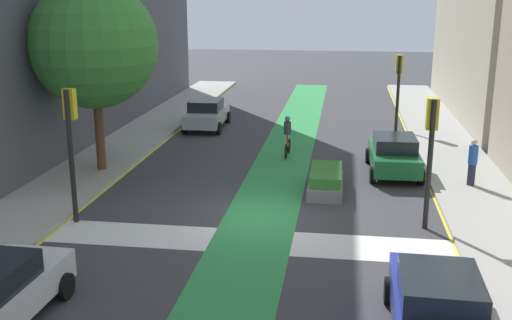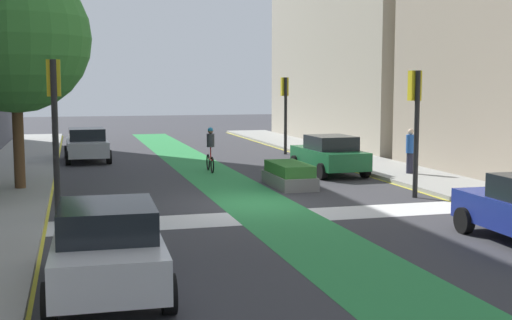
{
  "view_description": "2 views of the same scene",
  "coord_description": "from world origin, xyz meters",
  "px_view_note": "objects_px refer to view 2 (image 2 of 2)",
  "views": [
    {
      "loc": [
        2.66,
        -18.62,
        7.07
      ],
      "look_at": [
        -0.37,
        2.34,
        1.29
      ],
      "focal_mm": 43.15,
      "sensor_mm": 36.0,
      "label": 1
    },
    {
      "loc": [
        -5.2,
        -19.19,
        3.58
      ],
      "look_at": [
        0.7,
        2.29,
        1.08
      ],
      "focal_mm": 46.79,
      "sensor_mm": 36.0,
      "label": 2
    }
  ],
  "objects_px": {
    "traffic_signal_near_left": "(55,109)",
    "street_tree_near": "(14,38)",
    "traffic_signal_near_right": "(415,109)",
    "car_silver_left_far": "(87,144)",
    "car_white_left_near": "(107,246)",
    "cyclist_in_lane": "(210,149)",
    "median_planter": "(289,175)",
    "traffic_signal_far_right": "(285,100)",
    "pedestrian_sidewalk_right_a": "(410,151)",
    "car_green_right_far": "(329,154)"
  },
  "relations": [
    {
      "from": "traffic_signal_near_right",
      "to": "car_green_right_far",
      "type": "xyz_separation_m",
      "value": [
        -0.57,
        5.89,
        -2.04
      ]
    },
    {
      "from": "traffic_signal_near_left",
      "to": "median_planter",
      "type": "relative_size",
      "value": 1.5
    },
    {
      "from": "pedestrian_sidewalk_right_a",
      "to": "traffic_signal_near_right",
      "type": "bearing_deg",
      "value": -116.99
    },
    {
      "from": "car_white_left_near",
      "to": "cyclist_in_lane",
      "type": "distance_m",
      "value": 16.16
    },
    {
      "from": "car_green_right_far",
      "to": "pedestrian_sidewalk_right_a",
      "type": "height_order",
      "value": "pedestrian_sidewalk_right_a"
    },
    {
      "from": "car_silver_left_far",
      "to": "street_tree_near",
      "type": "height_order",
      "value": "street_tree_near"
    },
    {
      "from": "car_silver_left_far",
      "to": "median_planter",
      "type": "xyz_separation_m",
      "value": [
        6.73,
        -10.11,
        -0.4
      ]
    },
    {
      "from": "traffic_signal_near_right",
      "to": "cyclist_in_lane",
      "type": "height_order",
      "value": "traffic_signal_near_right"
    },
    {
      "from": "car_silver_left_far",
      "to": "traffic_signal_near_left",
      "type": "bearing_deg",
      "value": -94.2
    },
    {
      "from": "traffic_signal_far_right",
      "to": "car_green_right_far",
      "type": "distance_m",
      "value": 8.29
    },
    {
      "from": "pedestrian_sidewalk_right_a",
      "to": "traffic_signal_far_right",
      "type": "bearing_deg",
      "value": 101.86
    },
    {
      "from": "car_white_left_near",
      "to": "pedestrian_sidewalk_right_a",
      "type": "bearing_deg",
      "value": 44.02
    },
    {
      "from": "traffic_signal_near_left",
      "to": "traffic_signal_far_right",
      "type": "relative_size",
      "value": 1.07
    },
    {
      "from": "traffic_signal_near_left",
      "to": "pedestrian_sidewalk_right_a",
      "type": "relative_size",
      "value": 2.43
    },
    {
      "from": "traffic_signal_near_left",
      "to": "street_tree_near",
      "type": "xyz_separation_m",
      "value": [
        -1.32,
        5.36,
        2.15
      ]
    },
    {
      "from": "traffic_signal_near_left",
      "to": "pedestrian_sidewalk_right_a",
      "type": "bearing_deg",
      "value": 21.8
    },
    {
      "from": "traffic_signal_far_right",
      "to": "car_white_left_near",
      "type": "height_order",
      "value": "traffic_signal_far_right"
    },
    {
      "from": "traffic_signal_near_right",
      "to": "traffic_signal_near_left",
      "type": "relative_size",
      "value": 0.95
    },
    {
      "from": "median_planter",
      "to": "traffic_signal_near_left",
      "type": "bearing_deg",
      "value": -152.05
    },
    {
      "from": "traffic_signal_near_right",
      "to": "car_white_left_near",
      "type": "bearing_deg",
      "value": -143.09
    },
    {
      "from": "median_planter",
      "to": "traffic_signal_near_right",
      "type": "bearing_deg",
      "value": -44.45
    },
    {
      "from": "car_silver_left_far",
      "to": "car_green_right_far",
      "type": "bearing_deg",
      "value": -38.13
    },
    {
      "from": "cyclist_in_lane",
      "to": "median_planter",
      "type": "bearing_deg",
      "value": -68.61
    },
    {
      "from": "car_silver_left_far",
      "to": "pedestrian_sidewalk_right_a",
      "type": "relative_size",
      "value": 2.43
    },
    {
      "from": "traffic_signal_far_right",
      "to": "car_green_right_far",
      "type": "height_order",
      "value": "traffic_signal_far_right"
    },
    {
      "from": "car_white_left_near",
      "to": "pedestrian_sidewalk_right_a",
      "type": "distance_m",
      "value": 16.88
    },
    {
      "from": "car_green_right_far",
      "to": "cyclist_in_lane",
      "type": "xyz_separation_m",
      "value": [
        -4.48,
        2.0,
        0.17
      ]
    },
    {
      "from": "cyclist_in_lane",
      "to": "car_green_right_far",
      "type": "bearing_deg",
      "value": -24.06
    },
    {
      "from": "traffic_signal_far_right",
      "to": "car_silver_left_far",
      "type": "height_order",
      "value": "traffic_signal_far_right"
    },
    {
      "from": "car_white_left_near",
      "to": "street_tree_near",
      "type": "distance_m",
      "value": 12.82
    },
    {
      "from": "car_white_left_near",
      "to": "pedestrian_sidewalk_right_a",
      "type": "relative_size",
      "value": 2.44
    },
    {
      "from": "car_green_right_far",
      "to": "cyclist_in_lane",
      "type": "height_order",
      "value": "cyclist_in_lane"
    },
    {
      "from": "traffic_signal_near_left",
      "to": "median_planter",
      "type": "distance_m",
      "value": 9.17
    },
    {
      "from": "pedestrian_sidewalk_right_a",
      "to": "median_planter",
      "type": "distance_m",
      "value": 5.48
    },
    {
      "from": "car_white_left_near",
      "to": "car_silver_left_far",
      "type": "bearing_deg",
      "value": 89.79
    },
    {
      "from": "traffic_signal_near_right",
      "to": "median_planter",
      "type": "relative_size",
      "value": 1.43
    },
    {
      "from": "traffic_signal_near_right",
      "to": "traffic_signal_far_right",
      "type": "distance_m",
      "value": 13.9
    },
    {
      "from": "traffic_signal_far_right",
      "to": "car_silver_left_far",
      "type": "bearing_deg",
      "value": -176.12
    },
    {
      "from": "traffic_signal_near_left",
      "to": "street_tree_near",
      "type": "distance_m",
      "value": 5.92
    },
    {
      "from": "traffic_signal_near_left",
      "to": "car_silver_left_far",
      "type": "relative_size",
      "value": 1.0
    },
    {
      "from": "car_silver_left_far",
      "to": "traffic_signal_near_right",
      "type": "bearing_deg",
      "value": -53.15
    },
    {
      "from": "car_silver_left_far",
      "to": "car_white_left_near",
      "type": "relative_size",
      "value": 1.0
    },
    {
      "from": "traffic_signal_near_left",
      "to": "street_tree_near",
      "type": "height_order",
      "value": "street_tree_near"
    },
    {
      "from": "traffic_signal_near_right",
      "to": "car_silver_left_far",
      "type": "bearing_deg",
      "value": 126.85
    },
    {
      "from": "car_white_left_near",
      "to": "pedestrian_sidewalk_right_a",
      "type": "height_order",
      "value": "pedestrian_sidewalk_right_a"
    },
    {
      "from": "car_silver_left_far",
      "to": "street_tree_near",
      "type": "bearing_deg",
      "value": -104.94
    },
    {
      "from": "traffic_signal_near_right",
      "to": "median_planter",
      "type": "bearing_deg",
      "value": 135.55
    },
    {
      "from": "pedestrian_sidewalk_right_a",
      "to": "car_silver_left_far",
      "type": "bearing_deg",
      "value": 143.3
    },
    {
      "from": "traffic_signal_near_right",
      "to": "street_tree_near",
      "type": "height_order",
      "value": "street_tree_near"
    },
    {
      "from": "traffic_signal_near_right",
      "to": "car_green_right_far",
      "type": "relative_size",
      "value": 0.95
    }
  ]
}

